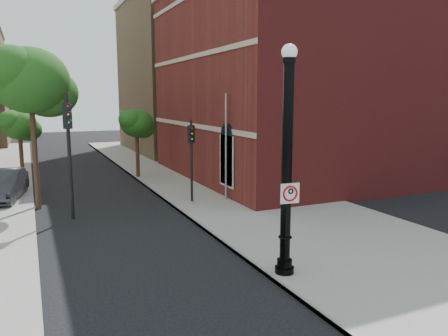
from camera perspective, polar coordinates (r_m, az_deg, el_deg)
name	(u,v)px	position (r m, az deg, el deg)	size (l,w,h in m)	color
ground	(199,286)	(12.49, -3.31, -15.13)	(120.00, 120.00, 0.00)	black
sidewalk_right	(237,193)	(23.51, 1.67, -3.31)	(8.00, 60.00, 0.12)	gray
curb_edge	(166,200)	(22.12, -7.60, -4.16)	(0.10, 60.00, 0.14)	gray
brick_wall_building	(342,81)	(31.78, 15.18, 10.88)	(22.30, 16.30, 12.50)	maroon
bg_building_tan_b	(240,79)	(45.35, 2.09, 11.52)	(22.00, 14.00, 14.00)	olive
lamppost	(287,174)	(12.33, 8.17, -0.76)	(0.56, 0.56, 6.57)	black
no_parking_sign	(290,193)	(12.30, 8.61, -3.28)	(0.57, 0.10, 0.57)	white
parked_car	(3,185)	(24.60, -26.92, -2.03)	(1.65, 4.74, 1.56)	#2E2E33
traffic_signal_left	(69,136)	(19.36, -19.65, 3.98)	(0.40, 0.46, 5.29)	black
traffic_signal_right	(191,148)	(21.08, -4.29, 2.66)	(0.33, 0.36, 4.09)	black
utility_pole	(226,148)	(21.45, 0.26, 2.58)	(0.11, 0.11, 5.35)	#999999
street_tree_a	(31,82)	(21.71, -23.89, 10.24)	(4.10, 3.70, 7.38)	#372316
street_tree_b	(20,126)	(28.83, -25.12, 5.00)	(2.45, 2.21, 4.41)	#372316
street_tree_c	(137,124)	(28.32, -11.31, 5.68)	(2.47, 2.23, 4.44)	#372316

